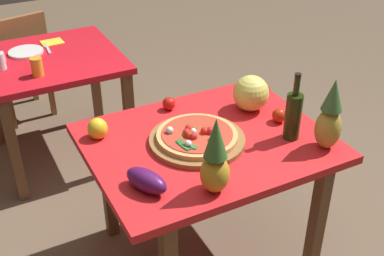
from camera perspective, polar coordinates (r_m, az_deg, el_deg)
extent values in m
plane|color=brown|center=(2.79, 1.53, -14.17)|extent=(10.00, 10.00, 0.00)
cube|color=brown|center=(2.50, 14.08, -10.90)|extent=(0.06, 0.06, 0.70)
cube|color=brown|center=(2.72, -9.65, -6.29)|extent=(0.06, 0.06, 0.70)
cube|color=brown|center=(2.98, 4.59, -2.11)|extent=(0.06, 0.06, 0.70)
cube|color=red|center=(2.33, 1.77, -1.72)|extent=(1.10, 0.88, 0.04)
cube|color=brown|center=(3.11, -19.76, -2.52)|extent=(0.06, 0.06, 0.70)
cube|color=brown|center=(3.24, -7.16, 0.70)|extent=(0.06, 0.06, 0.70)
cube|color=brown|center=(3.85, -11.11, 5.65)|extent=(0.06, 0.06, 0.70)
cube|color=red|center=(3.30, -15.87, 7.59)|extent=(0.84, 0.83, 0.04)
cube|color=olive|center=(4.34, -17.87, 5.56)|extent=(0.04, 0.04, 0.41)
cube|color=olive|center=(4.06, -15.93, 4.07)|extent=(0.04, 0.04, 0.41)
cube|color=olive|center=(3.96, -20.16, 2.55)|extent=(0.04, 0.04, 0.41)
cube|color=olive|center=(4.05, -19.51, 6.94)|extent=(0.48, 0.48, 0.04)
cube|color=olive|center=(3.81, -19.02, 9.13)|extent=(0.40, 0.13, 0.40)
cylinder|color=olive|center=(2.29, 0.58, -1.38)|extent=(0.45, 0.45, 0.02)
cylinder|color=#E3A45F|center=(2.28, 0.58, -0.89)|extent=(0.38, 0.38, 0.02)
cylinder|color=#C13E2A|center=(2.27, 0.58, -0.61)|extent=(0.33, 0.33, 0.00)
sphere|color=red|center=(2.27, -0.57, -0.41)|extent=(0.03, 0.03, 0.03)
sphere|color=red|center=(2.26, -0.58, -0.57)|extent=(0.03, 0.03, 0.03)
sphere|color=red|center=(2.27, 1.45, -0.37)|extent=(0.04, 0.04, 0.04)
sphere|color=red|center=(2.27, 2.11, -0.34)|extent=(0.04, 0.04, 0.04)
sphere|color=red|center=(2.25, 2.97, -0.67)|extent=(0.03, 0.03, 0.03)
sphere|color=red|center=(2.24, -0.35, -0.82)|extent=(0.04, 0.04, 0.04)
sphere|color=red|center=(2.28, -0.30, -0.10)|extent=(0.04, 0.04, 0.04)
sphere|color=red|center=(2.23, 0.19, -0.96)|extent=(0.04, 0.04, 0.04)
cube|color=#2B752C|center=(2.17, -0.63, -2.23)|extent=(0.04, 0.05, 0.00)
cube|color=#2E7738|center=(2.17, -0.01, -2.15)|extent=(0.05, 0.05, 0.00)
cube|color=#26792C|center=(2.30, -0.05, 0.00)|extent=(0.04, 0.05, 0.00)
cube|color=#226D2F|center=(2.20, -1.33, -1.67)|extent=(0.03, 0.04, 0.00)
cube|color=#236E31|center=(2.25, -0.46, -0.75)|extent=(0.05, 0.04, 0.00)
cube|color=#278527|center=(2.28, -2.57, -0.33)|extent=(0.05, 0.05, 0.00)
sphere|color=white|center=(2.22, 2.27, -1.20)|extent=(0.03, 0.03, 0.03)
sphere|color=white|center=(2.18, -0.44, -1.82)|extent=(0.03, 0.03, 0.03)
sphere|color=white|center=(2.27, 0.16, -0.38)|extent=(0.03, 0.03, 0.03)
sphere|color=silver|center=(2.27, -2.58, -0.27)|extent=(0.04, 0.04, 0.04)
sphere|color=white|center=(2.25, 2.92, -0.72)|extent=(0.03, 0.03, 0.03)
cylinder|color=black|center=(2.32, 11.52, 1.28)|extent=(0.08, 0.08, 0.22)
cylinder|color=black|center=(2.25, 11.94, 4.72)|extent=(0.03, 0.03, 0.09)
cylinder|color=black|center=(2.23, 12.09, 5.94)|extent=(0.03, 0.03, 0.02)
ellipsoid|color=#AE9638|center=(2.30, 15.35, -0.07)|extent=(0.12, 0.12, 0.19)
cone|color=#39622E|center=(2.22, 15.96, 3.69)|extent=(0.09, 0.09, 0.15)
ellipsoid|color=gold|center=(1.97, 2.64, -5.26)|extent=(0.12, 0.12, 0.16)
cone|color=#366329|center=(1.87, 2.76, -1.15)|extent=(0.10, 0.10, 0.17)
sphere|color=#DCD25F|center=(2.54, 6.79, 3.99)|extent=(0.18, 0.18, 0.18)
ellipsoid|color=yellow|center=(2.35, -10.80, -0.06)|extent=(0.09, 0.09, 0.10)
ellipsoid|color=#4F1552|center=(2.00, -5.26, -6.02)|extent=(0.17, 0.22, 0.09)
sphere|color=red|center=(2.72, 8.33, 4.41)|extent=(0.06, 0.06, 0.06)
sphere|color=red|center=(2.48, 9.98, 1.43)|extent=(0.07, 0.07, 0.07)
sphere|color=red|center=(2.55, -2.66, 2.82)|extent=(0.07, 0.07, 0.07)
cylinder|color=orange|center=(3.04, -17.39, 6.73)|extent=(0.07, 0.07, 0.11)
cylinder|color=silver|center=(3.19, -21.23, 7.17)|extent=(0.07, 0.07, 0.10)
cylinder|color=white|center=(3.39, -18.54, 8.28)|extent=(0.22, 0.22, 0.02)
cube|color=silver|center=(3.38, -20.85, 7.68)|extent=(0.03, 0.18, 0.01)
cube|color=silver|center=(3.41, -16.23, 8.75)|extent=(0.03, 0.18, 0.01)
cube|color=yellow|center=(3.51, -15.77, 9.45)|extent=(0.14, 0.13, 0.01)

